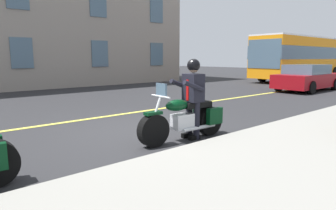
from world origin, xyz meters
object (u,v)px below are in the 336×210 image
motorcycle_main (186,119)px  car_silver (307,78)px  rider_main (193,92)px  bus_near (303,56)px

motorcycle_main → car_silver: (-11.62, -2.69, 0.24)m
motorcycle_main → car_silver: size_ratio=0.48×
motorcycle_main → rider_main: 0.61m
rider_main → bus_near: 19.56m
rider_main → car_silver: size_ratio=0.38×
rider_main → car_silver: (-11.43, -2.70, -0.35)m
car_silver → motorcycle_main: bearing=13.0°
motorcycle_main → car_silver: 11.93m
motorcycle_main → bus_near: bearing=-161.2°
motorcycle_main → car_silver: car_silver is taller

